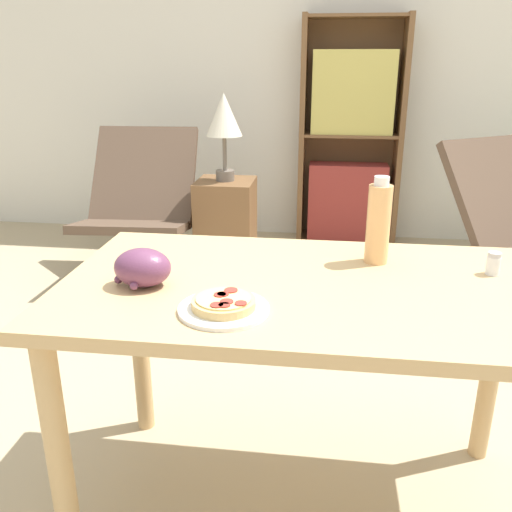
# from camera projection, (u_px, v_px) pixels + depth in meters

# --- Properties ---
(ground_plane) EXTENTS (14.00, 14.00, 0.00)m
(ground_plane) POSITION_uv_depth(u_px,v_px,m) (331.00, 473.00, 1.78)
(ground_plane) COLOR tan
(wall_back) EXTENTS (8.00, 0.05, 2.60)m
(wall_back) POSITION_uv_depth(u_px,v_px,m) (341.00, 56.00, 3.78)
(wall_back) COLOR silver
(wall_back) RESTS_ON ground_plane
(dining_table) EXTENTS (1.30, 0.72, 0.73)m
(dining_table) POSITION_uv_depth(u_px,v_px,m) (308.00, 318.00, 1.44)
(dining_table) COLOR tan
(dining_table) RESTS_ON ground_plane
(pizza_on_plate) EXTENTS (0.21, 0.21, 0.04)m
(pizza_on_plate) POSITION_uv_depth(u_px,v_px,m) (224.00, 306.00, 1.25)
(pizza_on_plate) COLOR white
(pizza_on_plate) RESTS_ON dining_table
(grape_bunch) EXTENTS (0.15, 0.12, 0.10)m
(grape_bunch) POSITION_uv_depth(u_px,v_px,m) (143.00, 268.00, 1.38)
(grape_bunch) COLOR #6B3856
(grape_bunch) RESTS_ON dining_table
(drink_bottle) EXTENTS (0.07, 0.07, 0.25)m
(drink_bottle) POSITION_uv_depth(u_px,v_px,m) (378.00, 223.00, 1.52)
(drink_bottle) COLOR #EFB270
(drink_bottle) RESTS_ON dining_table
(salt_shaker) EXTENTS (0.04, 0.04, 0.06)m
(salt_shaker) POSITION_uv_depth(u_px,v_px,m) (493.00, 264.00, 1.46)
(salt_shaker) COLOR white
(salt_shaker) RESTS_ON dining_table
(lounge_chair_near) EXTENTS (0.67, 0.80, 0.88)m
(lounge_chair_near) POSITION_uv_depth(u_px,v_px,m) (140.00, 232.00, 3.31)
(lounge_chair_near) COLOR black
(lounge_chair_near) RESTS_ON ground_plane
(bookshelf) EXTENTS (0.71, 0.27, 1.56)m
(bookshelf) POSITION_uv_depth(u_px,v_px,m) (350.00, 144.00, 3.81)
(bookshelf) COLOR brown
(bookshelf) RESTS_ON ground_plane
(side_table) EXTENTS (0.34, 0.34, 0.60)m
(side_table) POSITION_uv_depth(u_px,v_px,m) (226.00, 229.00, 3.33)
(side_table) COLOR brown
(side_table) RESTS_ON ground_plane
(table_lamp) EXTENTS (0.21, 0.21, 0.50)m
(table_lamp) POSITION_uv_depth(u_px,v_px,m) (224.00, 119.00, 3.10)
(table_lamp) COLOR #665B51
(table_lamp) RESTS_ON side_table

